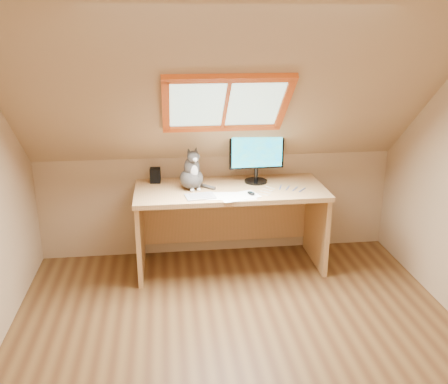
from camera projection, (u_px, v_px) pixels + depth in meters
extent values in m
plane|color=brown|center=(244.00, 355.00, 3.54)|extent=(3.50, 3.50, 0.00)
cube|color=tan|center=(217.00, 204.00, 5.02)|extent=(3.50, 0.02, 1.00)
cube|color=tan|center=(227.00, 95.00, 3.91)|extent=(3.50, 1.56, 1.41)
cube|color=#B2E0CC|center=(226.00, 102.00, 4.00)|extent=(0.90, 0.53, 0.48)
cube|color=#E15515|center=(226.00, 102.00, 4.00)|extent=(1.02, 0.64, 0.59)
cube|color=tan|center=(230.00, 190.00, 4.60)|extent=(1.75, 0.76, 0.04)
cube|color=tan|center=(140.00, 234.00, 4.63)|extent=(0.04, 0.69, 0.75)
cube|color=tan|center=(316.00, 226.00, 4.82)|extent=(0.04, 0.69, 0.75)
cube|color=tan|center=(225.00, 216.00, 5.06)|extent=(1.65, 0.03, 0.53)
cylinder|color=black|center=(256.00, 181.00, 4.75)|extent=(0.22, 0.22, 0.02)
cylinder|color=black|center=(256.00, 174.00, 4.72)|extent=(0.04, 0.04, 0.12)
cube|color=black|center=(257.00, 151.00, 4.65)|extent=(0.52, 0.06, 0.34)
cube|color=#0065B8|center=(257.00, 151.00, 4.63)|extent=(0.48, 0.03, 0.30)
ellipsoid|color=#48433F|center=(191.00, 178.00, 4.55)|extent=(0.28, 0.31, 0.19)
ellipsoid|color=#48433F|center=(192.00, 167.00, 4.50)|extent=(0.18, 0.18, 0.20)
ellipsoid|color=silver|center=(194.00, 171.00, 4.45)|extent=(0.08, 0.06, 0.12)
ellipsoid|color=#48433F|center=(193.00, 157.00, 4.42)|extent=(0.14, 0.13, 0.10)
sphere|color=silver|center=(195.00, 160.00, 4.39)|extent=(0.04, 0.04, 0.04)
cone|color=#48433F|center=(189.00, 151.00, 4.41)|extent=(0.06, 0.06, 0.07)
cone|color=#48433F|center=(196.00, 150.00, 4.44)|extent=(0.06, 0.06, 0.07)
cube|color=black|center=(155.00, 175.00, 4.72)|extent=(0.10, 0.10, 0.14)
cube|color=#B2B2B7|center=(200.00, 196.00, 4.35)|extent=(0.28, 0.22, 0.01)
ellipsoid|color=black|center=(251.00, 193.00, 4.40)|extent=(0.08, 0.11, 0.03)
cube|color=white|center=(233.00, 197.00, 4.34)|extent=(0.33, 0.27, 0.00)
cube|color=white|center=(233.00, 197.00, 4.34)|extent=(0.32, 0.24, 0.00)
cube|color=white|center=(233.00, 197.00, 4.34)|extent=(0.35, 0.30, 0.00)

